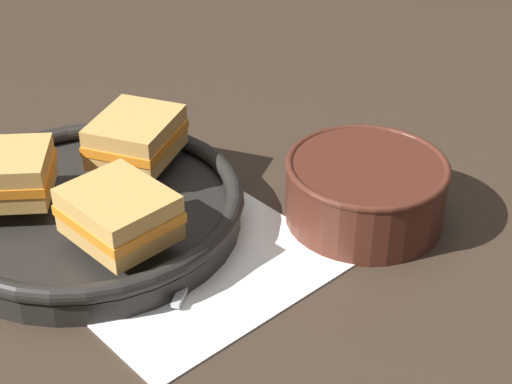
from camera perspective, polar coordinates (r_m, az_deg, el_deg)
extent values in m
plane|color=#382B21|center=(0.80, 1.31, -3.03)|extent=(4.00, 4.00, 0.00)
cube|color=white|center=(0.76, -4.47, -5.34)|extent=(0.24, 0.21, 0.00)
cylinder|color=#4C2319|center=(0.81, 7.96, 0.01)|extent=(0.16, 0.16, 0.07)
cylinder|color=orange|center=(0.80, 8.07, 1.25)|extent=(0.14, 0.14, 0.01)
torus|color=#4C2319|center=(0.79, 8.13, 1.92)|extent=(0.17, 0.17, 0.01)
cube|color=#B7B7BC|center=(0.74, -4.79, -5.83)|extent=(0.09, 0.06, 0.01)
ellipsoid|color=#B7B7BC|center=(0.80, -3.25, -2.69)|extent=(0.05, 0.05, 0.01)
cylinder|color=black|center=(0.82, -11.83, -1.77)|extent=(0.31, 0.31, 0.02)
torus|color=black|center=(0.81, -12.00, -0.55)|extent=(0.31, 0.31, 0.02)
cube|color=tan|center=(0.82, -17.85, 0.44)|extent=(0.12, 0.12, 0.02)
cube|color=orange|center=(0.81, -18.02, 1.27)|extent=(0.13, 0.12, 0.01)
cube|color=tan|center=(0.73, -9.84, -2.47)|extent=(0.08, 0.10, 0.02)
cube|color=orange|center=(0.73, -9.94, -1.57)|extent=(0.08, 0.10, 0.01)
cube|color=tan|center=(0.72, -10.05, -0.66)|extent=(0.08, 0.10, 0.02)
cube|color=tan|center=(0.86, -8.64, 3.16)|extent=(0.12, 0.11, 0.02)
cube|color=orange|center=(0.85, -8.72, 3.98)|extent=(0.12, 0.12, 0.01)
cube|color=tan|center=(0.84, -8.80, 4.81)|extent=(0.12, 0.11, 0.02)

